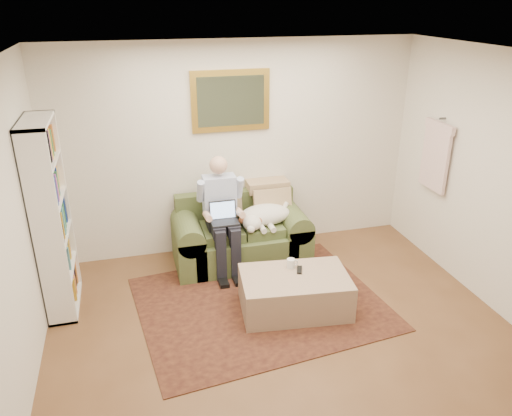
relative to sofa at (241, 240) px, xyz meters
name	(u,v)px	position (x,y,z in m)	size (l,w,h in m)	color
room_shell	(293,219)	(0.07, -1.70, 1.02)	(4.51, 5.00, 2.61)	brown
rug	(260,303)	(-0.02, -0.99, -0.27)	(2.50, 2.00, 0.01)	black
sofa	(241,240)	(0.00, 0.00, 0.00)	(1.62, 0.82, 0.97)	#586736
seated_man	(223,217)	(-0.24, -0.15, 0.40)	(0.53, 0.76, 1.36)	#8C9BD8
laptop	(224,216)	(-0.24, -0.21, 0.43)	(0.31, 0.25, 0.23)	black
sleeping_dog	(265,215)	(0.29, -0.08, 0.34)	(0.67, 0.42, 0.25)	white
ottoman	(295,293)	(0.30, -1.18, -0.08)	(1.10, 0.70, 0.40)	tan
coffee_mug	(291,263)	(0.31, -1.00, 0.17)	(0.08, 0.08, 0.10)	white
tv_remote	(299,270)	(0.37, -1.09, 0.13)	(0.05, 0.15, 0.02)	black
bookshelf	(51,219)	(-2.03, -0.46, 0.72)	(0.28, 0.80, 2.00)	white
wall_mirror	(231,101)	(0.00, 0.42, 1.62)	(0.94, 0.04, 0.72)	gold
hanging_shirt	(436,152)	(2.26, -0.46, 1.07)	(0.06, 0.52, 0.90)	beige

